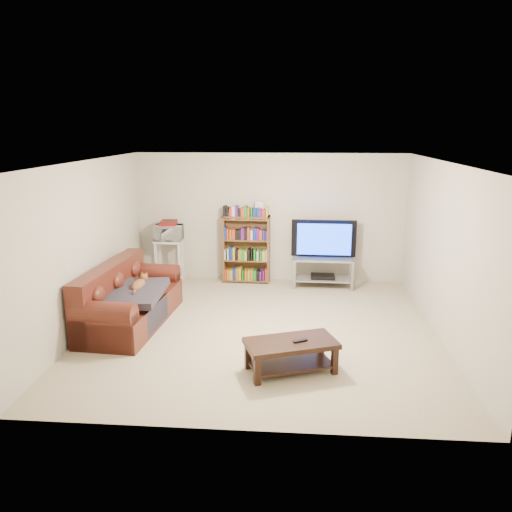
# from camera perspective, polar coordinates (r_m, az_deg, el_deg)

# --- Properties ---
(floor) EXTENTS (5.00, 5.00, 0.00)m
(floor) POSITION_cam_1_polar(r_m,az_deg,el_deg) (7.32, 0.54, -8.40)
(floor) COLOR #C8B894
(floor) RESTS_ON ground
(ceiling) EXTENTS (5.00, 5.00, 0.00)m
(ceiling) POSITION_cam_1_polar(r_m,az_deg,el_deg) (6.76, 0.59, 10.69)
(ceiling) COLOR white
(ceiling) RESTS_ON ground
(wall_back) EXTENTS (5.00, 0.00, 5.00)m
(wall_back) POSITION_cam_1_polar(r_m,az_deg,el_deg) (9.39, 1.62, 4.36)
(wall_back) COLOR beige
(wall_back) RESTS_ON ground
(wall_front) EXTENTS (5.00, 0.00, 5.00)m
(wall_front) POSITION_cam_1_polar(r_m,az_deg,el_deg) (4.56, -1.61, -6.67)
(wall_front) COLOR beige
(wall_front) RESTS_ON ground
(wall_left) EXTENTS (0.00, 5.00, 5.00)m
(wall_left) POSITION_cam_1_polar(r_m,az_deg,el_deg) (7.53, -18.77, 1.07)
(wall_left) COLOR beige
(wall_left) RESTS_ON ground
(wall_right) EXTENTS (0.00, 5.00, 5.00)m
(wall_right) POSITION_cam_1_polar(r_m,az_deg,el_deg) (7.22, 20.77, 0.34)
(wall_right) COLOR beige
(wall_right) RESTS_ON ground
(sofa) EXTENTS (1.06, 2.16, 0.90)m
(sofa) POSITION_cam_1_polar(r_m,az_deg,el_deg) (7.68, -14.58, -5.24)
(sofa) COLOR #4E1D14
(sofa) RESTS_ON floor
(blanket) EXTENTS (0.82, 1.06, 0.18)m
(blanket) POSITION_cam_1_polar(r_m,az_deg,el_deg) (7.42, -13.82, -4.14)
(blanket) COLOR #302C38
(blanket) RESTS_ON sofa
(cat) EXTENTS (0.27, 0.59, 0.17)m
(cat) POSITION_cam_1_polar(r_m,az_deg,el_deg) (7.57, -13.30, -3.26)
(cat) COLOR brown
(cat) RESTS_ON sofa
(coffee_table) EXTENTS (1.19, 0.88, 0.39)m
(coffee_table) POSITION_cam_1_polar(r_m,az_deg,el_deg) (6.06, 4.01, -10.69)
(coffee_table) COLOR black
(coffee_table) RESTS_ON floor
(remote) EXTENTS (0.18, 0.13, 0.02)m
(remote) POSITION_cam_1_polar(r_m,az_deg,el_deg) (6.00, 5.08, -9.63)
(remote) COLOR black
(remote) RESTS_ON coffee_table
(tv_stand) EXTENTS (1.10, 0.51, 0.55)m
(tv_stand) POSITION_cam_1_polar(r_m,az_deg,el_deg) (9.21, 7.65, -1.27)
(tv_stand) COLOR #999EA3
(tv_stand) RESTS_ON floor
(television) EXTENTS (1.18, 0.18, 0.68)m
(television) POSITION_cam_1_polar(r_m,az_deg,el_deg) (9.09, 7.76, 1.88)
(television) COLOR black
(television) RESTS_ON tv_stand
(dvd_player) EXTENTS (0.44, 0.31, 0.06)m
(dvd_player) POSITION_cam_1_polar(r_m,az_deg,el_deg) (9.26, 7.62, -2.33)
(dvd_player) COLOR black
(dvd_player) RESTS_ON tv_stand
(bookshelf) EXTENTS (0.89, 0.30, 1.27)m
(bookshelf) POSITION_cam_1_polar(r_m,az_deg,el_deg) (9.33, -1.12, 0.90)
(bookshelf) COLOR brown
(bookshelf) RESTS_ON floor
(shelf_clutter) EXTENTS (0.65, 0.20, 0.28)m
(shelf_clutter) POSITION_cam_1_polar(r_m,az_deg,el_deg) (9.19, -0.52, 5.27)
(shelf_clutter) COLOR silver
(shelf_clutter) RESTS_ON bookshelf
(microwave_stand) EXTENTS (0.52, 0.39, 0.82)m
(microwave_stand) POSITION_cam_1_polar(r_m,az_deg,el_deg) (9.46, -9.86, 0.06)
(microwave_stand) COLOR silver
(microwave_stand) RESTS_ON floor
(microwave) EXTENTS (0.51, 0.36, 0.28)m
(microwave) POSITION_cam_1_polar(r_m,az_deg,el_deg) (9.36, -9.97, 2.65)
(microwave) COLOR silver
(microwave) RESTS_ON microwave_stand
(game_boxes) EXTENTS (0.31, 0.27, 0.05)m
(game_boxes) POSITION_cam_1_polar(r_m,az_deg,el_deg) (9.33, -10.01, 3.64)
(game_boxes) COLOR maroon
(game_boxes) RESTS_ON microwave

